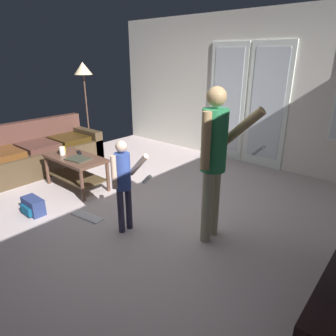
# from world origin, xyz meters

# --- Properties ---
(ground_plane) EXTENTS (5.70, 5.29, 0.02)m
(ground_plane) POSITION_xyz_m (0.00, 0.00, -0.01)
(ground_plane) COLOR #BCAAA9
(wall_back_with_doors) EXTENTS (5.70, 0.09, 2.63)m
(wall_back_with_doors) POSITION_xyz_m (0.08, 2.61, 1.28)
(wall_back_with_doors) COLOR silver
(wall_back_with_doors) RESTS_ON ground_plane
(leather_couch) EXTENTS (0.88, 2.11, 0.81)m
(leather_couch) POSITION_xyz_m (-2.30, -0.17, 0.28)
(leather_couch) COLOR #473724
(leather_couch) RESTS_ON ground_plane
(coffee_table) EXTENTS (1.00, 0.50, 0.49)m
(coffee_table) POSITION_xyz_m (-1.14, -0.15, 0.35)
(coffee_table) COLOR brown
(coffee_table) RESTS_ON ground_plane
(person_adult) EXTENTS (0.56, 0.48, 1.62)m
(person_adult) POSITION_xyz_m (1.12, 0.03, 0.97)
(person_adult) COLOR tan
(person_adult) RESTS_ON ground_plane
(person_child) EXTENTS (0.40, 0.29, 1.06)m
(person_child) POSITION_xyz_m (0.32, -0.48, 0.63)
(person_child) COLOR #38344E
(person_child) RESTS_ON ground_plane
(floor_lamp) EXTENTS (0.35, 0.35, 1.77)m
(floor_lamp) POSITION_xyz_m (-2.60, 1.12, 1.54)
(floor_lamp) COLOR #37302E
(floor_lamp) RESTS_ON ground_plane
(backpack) EXTENTS (0.32, 0.20, 0.21)m
(backpack) POSITION_xyz_m (-0.86, -0.99, 0.10)
(backpack) COLOR navy
(backpack) RESTS_ON ground_plane
(loose_keyboard) EXTENTS (0.45, 0.19, 0.02)m
(loose_keyboard) POSITION_xyz_m (-0.27, -0.60, 0.01)
(loose_keyboard) COLOR white
(loose_keyboard) RESTS_ON ground_plane
(laptop_closed) EXTENTS (0.35, 0.29, 0.02)m
(laptop_closed) POSITION_xyz_m (-0.99, -0.19, 0.50)
(laptop_closed) COLOR #3A3C2F
(laptop_closed) RESTS_ON coffee_table
(cup_near_edge) EXTENTS (0.08, 0.08, 0.12)m
(cup_near_edge) POSITION_xyz_m (-1.36, -0.22, 0.55)
(cup_near_edge) COLOR white
(cup_near_edge) RESTS_ON coffee_table
(cup_by_laptop) EXTENTS (0.08, 0.08, 0.09)m
(cup_by_laptop) POSITION_xyz_m (-1.45, -0.15, 0.53)
(cup_by_laptop) COLOR gold
(cup_by_laptop) RESTS_ON coffee_table
(tv_remote_black) EXTENTS (0.18, 0.12, 0.02)m
(tv_remote_black) POSITION_xyz_m (-1.23, -0.01, 0.50)
(tv_remote_black) COLOR black
(tv_remote_black) RESTS_ON coffee_table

